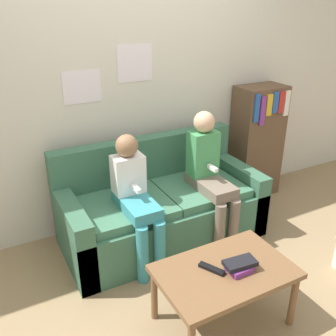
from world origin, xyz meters
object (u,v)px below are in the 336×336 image
(couch, at_px, (161,208))
(coffee_table, at_px, (225,276))
(bookshelf, at_px, (257,142))
(person_left, at_px, (135,196))
(person_right, at_px, (210,172))
(tv_remote, at_px, (212,269))

(couch, height_order, coffee_table, couch)
(couch, bearing_deg, bookshelf, 12.49)
(person_left, height_order, person_right, person_right)
(person_right, distance_m, bookshelf, 1.02)
(couch, xyz_separation_m, person_left, (-0.31, -0.20, 0.30))
(bookshelf, bearing_deg, couch, -167.51)
(person_left, distance_m, tv_remote, 0.85)
(couch, distance_m, person_left, 0.47)
(couch, relative_size, tv_remote, 10.01)
(tv_remote, height_order, bookshelf, bookshelf)
(couch, distance_m, tv_remote, 1.04)
(tv_remote, bearing_deg, person_left, 72.58)
(person_right, height_order, bookshelf, bookshelf)
(tv_remote, bearing_deg, couch, 53.31)
(tv_remote, bearing_deg, bookshelf, 14.63)
(person_left, distance_m, bookshelf, 1.65)
(person_left, relative_size, person_right, 0.92)
(tv_remote, bearing_deg, coffee_table, -50.40)
(person_left, xyz_separation_m, bookshelf, (1.58, 0.48, 0.00))
(coffee_table, distance_m, person_left, 0.91)
(coffee_table, xyz_separation_m, person_left, (-0.23, 0.86, 0.21))
(coffee_table, xyz_separation_m, bookshelf, (1.36, 1.34, 0.22))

